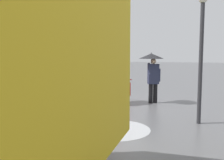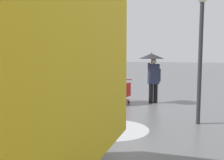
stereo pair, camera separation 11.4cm
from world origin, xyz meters
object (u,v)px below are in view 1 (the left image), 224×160
Objects in this scene: cargo_van_parked_right at (57,73)px; shopping_cart_vendor at (121,91)px; street_lamp at (201,45)px; pedestrian_black_side at (152,66)px; pedestrian_pink_side at (104,66)px; hand_dolly_boxes at (109,90)px.

cargo_van_parked_right is 5.15× the size of shopping_cart_vendor.
shopping_cart_vendor is at bearing -36.81° from street_lamp.
pedestrian_black_side is at bearing 176.39° from cargo_van_parked_right.
pedestrian_black_side is 0.56× the size of street_lamp.
pedestrian_black_side is at bearing -57.90° from street_lamp.
shopping_cart_vendor is (-3.40, 0.90, -0.61)m from cargo_van_parked_right.
street_lamp is at bearing 149.36° from pedestrian_pink_side.
shopping_cart_vendor is at bearing -176.23° from pedestrian_pink_side.
pedestrian_black_side is at bearing -152.93° from shopping_cart_vendor.
hand_dolly_boxes is at bearing 1.52° from pedestrian_black_side.
pedestrian_pink_side is at bearing 19.08° from pedestrian_black_side.
pedestrian_black_side is (-4.59, 0.29, 0.39)m from cargo_van_parked_right.
cargo_van_parked_right is 4.62m from pedestrian_black_side.
shopping_cart_vendor is 0.79× the size of hand_dolly_boxes.
pedestrian_black_side is at bearing -160.92° from pedestrian_pink_side.
pedestrian_black_side reaches higher than hand_dolly_boxes.
hand_dolly_boxes is 0.34× the size of street_lamp.
cargo_van_parked_right is at bearing -14.86° from shopping_cart_vendor.
pedestrian_pink_side is 2.01m from pedestrian_black_side.
hand_dolly_boxes is (-2.72, 0.34, -0.68)m from cargo_van_parked_right.
pedestrian_pink_side is (0.03, 0.61, 1.07)m from hand_dolly_boxes.
shopping_cart_vendor is 0.49× the size of pedestrian_pink_side.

